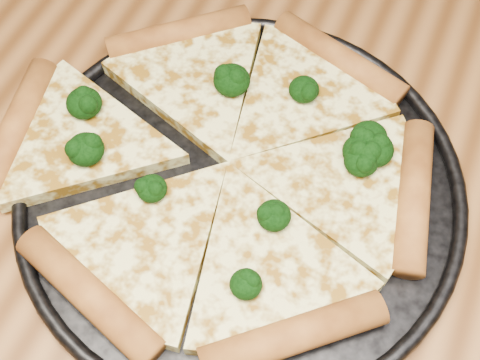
% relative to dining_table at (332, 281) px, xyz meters
% --- Properties ---
extents(dining_table, '(1.20, 0.90, 0.75)m').
position_rel_dining_table_xyz_m(dining_table, '(0.00, 0.00, 0.00)').
color(dining_table, brown).
rests_on(dining_table, ground).
extents(pizza_pan, '(0.39, 0.39, 0.02)m').
position_rel_dining_table_xyz_m(pizza_pan, '(-0.10, 0.01, 0.10)').
color(pizza_pan, black).
rests_on(pizza_pan, dining_table).
extents(pizza, '(0.41, 0.38, 0.03)m').
position_rel_dining_table_xyz_m(pizza, '(-0.12, 0.02, 0.11)').
color(pizza, '#DFDA88').
rests_on(pizza, pizza_pan).
extents(broccoli_florets, '(0.29, 0.22, 0.03)m').
position_rel_dining_table_xyz_m(broccoli_florets, '(-0.10, 0.05, 0.12)').
color(broccoli_florets, black).
rests_on(broccoli_florets, pizza).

